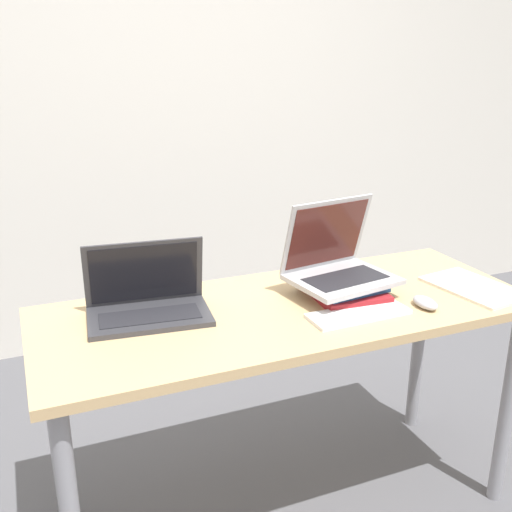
{
  "coord_description": "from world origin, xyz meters",
  "views": [
    {
      "loc": [
        -0.75,
        -1.24,
        1.52
      ],
      "look_at": [
        -0.11,
        0.31,
        0.95
      ],
      "focal_mm": 42.0,
      "sensor_mm": 36.0,
      "label": 1
    }
  ],
  "objects_px": {
    "book_stack": "(343,288)",
    "mouse": "(425,303)",
    "wireless_keyboard": "(359,314)",
    "laptop_on_books": "(337,264)",
    "laptop_left": "(148,302)",
    "notepad": "(474,287)"
  },
  "relations": [
    {
      "from": "laptop_on_books",
      "to": "notepad",
      "type": "distance_m",
      "value": 0.48
    },
    {
      "from": "laptop_on_books",
      "to": "wireless_keyboard",
      "type": "bearing_deg",
      "value": -98.17
    },
    {
      "from": "wireless_keyboard",
      "to": "mouse",
      "type": "distance_m",
      "value": 0.23
    },
    {
      "from": "laptop_on_books",
      "to": "mouse",
      "type": "bearing_deg",
      "value": -46.37
    },
    {
      "from": "laptop_left",
      "to": "mouse",
      "type": "height_order",
      "value": "laptop_left"
    },
    {
      "from": "book_stack",
      "to": "mouse",
      "type": "height_order",
      "value": "book_stack"
    },
    {
      "from": "wireless_keyboard",
      "to": "laptop_left",
      "type": "bearing_deg",
      "value": 157.45
    },
    {
      "from": "laptop_left",
      "to": "wireless_keyboard",
      "type": "relative_size",
      "value": 1.19
    },
    {
      "from": "laptop_on_books",
      "to": "mouse",
      "type": "relative_size",
      "value": 3.46
    },
    {
      "from": "laptop_on_books",
      "to": "laptop_left",
      "type": "bearing_deg",
      "value": 174.39
    },
    {
      "from": "wireless_keyboard",
      "to": "laptop_on_books",
      "type": "bearing_deg",
      "value": 81.83
    },
    {
      "from": "book_stack",
      "to": "wireless_keyboard",
      "type": "relative_size",
      "value": 0.87
    },
    {
      "from": "laptop_left",
      "to": "wireless_keyboard",
      "type": "xyz_separation_m",
      "value": [
        0.58,
        -0.24,
        -0.04
      ]
    },
    {
      "from": "book_stack",
      "to": "mouse",
      "type": "bearing_deg",
      "value": -45.65
    },
    {
      "from": "laptop_on_books",
      "to": "mouse",
      "type": "distance_m",
      "value": 0.3
    },
    {
      "from": "laptop_left",
      "to": "book_stack",
      "type": "height_order",
      "value": "laptop_left"
    },
    {
      "from": "book_stack",
      "to": "notepad",
      "type": "xyz_separation_m",
      "value": [
        0.43,
        -0.12,
        -0.02
      ]
    },
    {
      "from": "laptop_left",
      "to": "book_stack",
      "type": "xyz_separation_m",
      "value": [
        0.63,
        -0.08,
        -0.02
      ]
    },
    {
      "from": "laptop_left",
      "to": "book_stack",
      "type": "bearing_deg",
      "value": -7.36
    },
    {
      "from": "book_stack",
      "to": "laptop_on_books",
      "type": "xyz_separation_m",
      "value": [
        -0.02,
        0.02,
        0.08
      ]
    },
    {
      "from": "book_stack",
      "to": "mouse",
      "type": "relative_size",
      "value": 2.7
    },
    {
      "from": "book_stack",
      "to": "mouse",
      "type": "distance_m",
      "value": 0.26
    }
  ]
}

